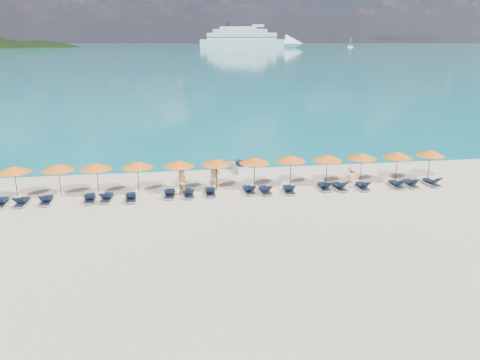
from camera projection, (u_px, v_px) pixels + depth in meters
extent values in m
plane|color=beige|center=(248.00, 214.00, 27.38)|extent=(1400.00, 1400.00, 0.00)
cube|color=#1FA9B2|center=(170.00, 46.00, 651.90)|extent=(1600.00, 1300.00, 0.01)
ellipsoid|color=black|center=(42.00, 78.00, 546.05)|extent=(162.00, 126.00, 85.50)
cube|color=silver|center=(243.00, 43.00, 529.39)|extent=(96.16, 55.76, 8.85)
cone|color=silver|center=(294.00, 44.00, 514.53)|extent=(25.71, 25.71, 19.47)
cube|color=silver|center=(242.00, 36.00, 527.53)|extent=(77.29, 45.42, 7.08)
cube|color=silver|center=(240.00, 31.00, 526.44)|extent=(60.55, 36.67, 4.43)
cube|color=silver|center=(239.00, 28.00, 525.86)|extent=(41.68, 26.33, 3.10)
cube|color=black|center=(242.00, 37.00, 527.92)|extent=(78.25, 45.98, 0.80)
cube|color=black|center=(242.00, 34.00, 527.02)|extent=(76.32, 44.86, 0.80)
cylinder|color=black|center=(228.00, 25.00, 527.94)|extent=(3.89, 3.89, 4.87)
cube|color=silver|center=(286.00, 47.00, 516.45)|extent=(5.88, 1.96, 1.57)
cylinder|color=silver|center=(286.00, 42.00, 514.97)|extent=(0.35, 0.35, 9.81)
cube|color=silver|center=(350.00, 47.00, 544.65)|extent=(6.04, 2.01, 1.61)
cylinder|color=silver|center=(351.00, 42.00, 543.13)|extent=(0.36, 0.36, 10.07)
cube|color=silver|center=(239.00, 168.00, 36.13)|extent=(1.15, 2.30, 0.50)
cube|color=black|center=(240.00, 164.00, 35.86)|extent=(0.59, 0.98, 0.32)
cylinder|color=black|center=(237.00, 160.00, 36.49)|extent=(0.51, 0.13, 0.06)
imported|color=tan|center=(215.00, 177.00, 31.44)|extent=(0.71, 0.51, 1.83)
imported|color=tan|center=(182.00, 183.00, 30.30)|extent=(1.00, 0.95, 1.81)
imported|color=tan|center=(351.00, 177.00, 31.95)|extent=(1.01, 0.51, 1.53)
cylinder|color=black|center=(16.00, 183.00, 29.55)|extent=(0.05, 0.05, 2.20)
cone|color=orange|center=(14.00, 169.00, 29.28)|extent=(2.10, 2.10, 0.42)
sphere|color=black|center=(13.00, 166.00, 29.22)|extent=(0.08, 0.08, 0.08)
cylinder|color=black|center=(60.00, 181.00, 30.06)|extent=(0.05, 0.05, 2.20)
cone|color=orange|center=(58.00, 167.00, 29.79)|extent=(2.10, 2.10, 0.42)
sphere|color=black|center=(58.00, 164.00, 29.73)|extent=(0.08, 0.08, 0.08)
cylinder|color=black|center=(98.00, 180.00, 30.31)|extent=(0.05, 0.05, 2.20)
cone|color=orange|center=(96.00, 166.00, 30.05)|extent=(2.10, 2.10, 0.42)
sphere|color=black|center=(96.00, 163.00, 29.98)|extent=(0.08, 0.08, 0.08)
cylinder|color=black|center=(138.00, 178.00, 30.68)|extent=(0.05, 0.05, 2.20)
cone|color=orange|center=(137.00, 164.00, 30.41)|extent=(2.10, 2.10, 0.42)
sphere|color=black|center=(137.00, 161.00, 30.35)|extent=(0.08, 0.08, 0.08)
cylinder|color=black|center=(179.00, 177.00, 30.96)|extent=(0.05, 0.05, 2.20)
cone|color=orange|center=(179.00, 163.00, 30.69)|extent=(2.10, 2.10, 0.42)
sphere|color=black|center=(179.00, 160.00, 30.63)|extent=(0.08, 0.08, 0.08)
cylinder|color=black|center=(217.00, 175.00, 31.33)|extent=(0.05, 0.05, 2.20)
cone|color=orange|center=(216.00, 162.00, 31.06)|extent=(2.10, 2.10, 0.42)
sphere|color=black|center=(216.00, 159.00, 31.00)|extent=(0.08, 0.08, 0.08)
cylinder|color=black|center=(254.00, 173.00, 31.74)|extent=(0.05, 0.05, 2.20)
cone|color=orange|center=(255.00, 160.00, 31.47)|extent=(2.10, 2.10, 0.42)
sphere|color=black|center=(255.00, 157.00, 31.41)|extent=(0.08, 0.08, 0.08)
cylinder|color=black|center=(290.00, 171.00, 32.28)|extent=(0.05, 0.05, 2.20)
cone|color=orange|center=(291.00, 158.00, 32.01)|extent=(2.10, 2.10, 0.42)
sphere|color=black|center=(291.00, 155.00, 31.95)|extent=(0.08, 0.08, 0.08)
cylinder|color=black|center=(327.00, 170.00, 32.44)|extent=(0.05, 0.05, 2.20)
cone|color=orange|center=(327.00, 157.00, 32.17)|extent=(2.10, 2.10, 0.42)
sphere|color=black|center=(327.00, 154.00, 32.11)|extent=(0.08, 0.08, 0.08)
cylinder|color=black|center=(361.00, 168.00, 32.91)|extent=(0.05, 0.05, 2.20)
cone|color=orange|center=(362.00, 156.00, 32.64)|extent=(2.10, 2.10, 0.42)
sphere|color=black|center=(362.00, 153.00, 32.58)|extent=(0.08, 0.08, 0.08)
cylinder|color=black|center=(397.00, 167.00, 33.20)|extent=(0.05, 0.05, 2.20)
cone|color=orange|center=(398.00, 155.00, 32.93)|extent=(2.10, 2.10, 0.42)
sphere|color=black|center=(398.00, 152.00, 32.87)|extent=(0.08, 0.08, 0.08)
cylinder|color=black|center=(429.00, 165.00, 33.75)|extent=(0.05, 0.05, 2.20)
cone|color=orange|center=(431.00, 153.00, 33.48)|extent=(2.10, 2.10, 0.42)
sphere|color=black|center=(431.00, 150.00, 33.42)|extent=(0.08, 0.08, 0.08)
cube|color=silver|center=(1.00, 204.00, 28.73)|extent=(0.69, 1.72, 0.06)
cube|color=black|center=(2.00, 200.00, 28.92)|extent=(0.59, 1.12, 0.04)
cube|color=silver|center=(22.00, 203.00, 28.80)|extent=(0.72, 1.73, 0.06)
cube|color=black|center=(23.00, 199.00, 28.99)|extent=(0.61, 1.13, 0.04)
cube|color=black|center=(18.00, 200.00, 28.16)|extent=(0.58, 0.57, 0.43)
cube|color=silver|center=(46.00, 201.00, 29.10)|extent=(0.67, 1.72, 0.06)
cube|color=black|center=(47.00, 198.00, 29.29)|extent=(0.58, 1.12, 0.04)
cube|color=black|center=(44.00, 198.00, 28.47)|extent=(0.57, 0.55, 0.43)
cube|color=silver|center=(90.00, 200.00, 29.46)|extent=(0.74, 1.74, 0.06)
cube|color=black|center=(90.00, 196.00, 29.64)|extent=(0.62, 1.14, 0.04)
cube|color=black|center=(89.00, 196.00, 28.82)|extent=(0.59, 0.57, 0.43)
cube|color=silver|center=(107.00, 199.00, 29.59)|extent=(0.77, 1.75, 0.06)
cube|color=black|center=(108.00, 195.00, 29.78)|extent=(0.65, 1.14, 0.04)
cube|color=black|center=(104.00, 195.00, 28.95)|extent=(0.60, 0.58, 0.43)
cube|color=silver|center=(131.00, 199.00, 29.62)|extent=(0.68, 1.72, 0.06)
cube|color=black|center=(131.00, 195.00, 29.81)|extent=(0.59, 1.12, 0.04)
cube|color=black|center=(130.00, 195.00, 28.98)|extent=(0.57, 0.56, 0.43)
cube|color=silver|center=(170.00, 195.00, 30.31)|extent=(0.76, 1.75, 0.06)
cube|color=black|center=(170.00, 191.00, 30.50)|extent=(0.64, 1.14, 0.04)
cube|color=black|center=(169.00, 192.00, 29.67)|extent=(0.59, 0.58, 0.43)
cube|color=silver|center=(188.00, 195.00, 30.38)|extent=(0.78, 1.75, 0.06)
cube|color=black|center=(188.00, 191.00, 30.56)|extent=(0.65, 1.15, 0.04)
cube|color=black|center=(189.00, 191.00, 29.75)|extent=(0.60, 0.59, 0.43)
cube|color=silver|center=(210.00, 193.00, 30.68)|extent=(0.64, 1.71, 0.06)
cube|color=black|center=(210.00, 190.00, 30.87)|extent=(0.56, 1.11, 0.04)
cube|color=black|center=(211.00, 190.00, 30.04)|extent=(0.56, 0.54, 0.43)
cube|color=silver|center=(249.00, 191.00, 31.08)|extent=(0.77, 1.75, 0.06)
cube|color=black|center=(248.00, 188.00, 31.27)|extent=(0.64, 1.14, 0.04)
cube|color=black|center=(252.00, 188.00, 30.45)|extent=(0.60, 0.58, 0.43)
cube|color=silver|center=(265.00, 191.00, 31.03)|extent=(0.78, 1.75, 0.06)
cube|color=black|center=(264.00, 188.00, 31.21)|extent=(0.65, 1.15, 0.04)
cube|color=black|center=(268.00, 188.00, 30.40)|extent=(0.60, 0.59, 0.43)
cube|color=silver|center=(289.00, 191.00, 31.15)|extent=(0.71, 1.73, 0.06)
cube|color=black|center=(288.00, 187.00, 31.34)|extent=(0.61, 1.13, 0.04)
cube|color=black|center=(291.00, 187.00, 30.51)|extent=(0.58, 0.57, 0.43)
cube|color=silver|center=(324.00, 188.00, 31.79)|extent=(0.65, 1.71, 0.06)
cube|color=black|center=(323.00, 184.00, 31.98)|extent=(0.57, 1.11, 0.04)
cube|color=black|center=(327.00, 184.00, 31.14)|extent=(0.56, 0.55, 0.43)
cube|color=silver|center=(339.00, 188.00, 31.75)|extent=(0.74, 1.74, 0.06)
cube|color=black|center=(338.00, 185.00, 31.94)|extent=(0.63, 1.14, 0.04)
cube|color=black|center=(343.00, 185.00, 31.12)|extent=(0.59, 0.57, 0.43)
cube|color=silver|center=(362.00, 187.00, 31.86)|extent=(0.71, 1.73, 0.06)
cube|color=black|center=(361.00, 184.00, 32.06)|extent=(0.61, 1.13, 0.04)
cube|color=black|center=(366.00, 184.00, 31.22)|extent=(0.58, 0.57, 0.43)
cube|color=silver|center=(396.00, 185.00, 32.29)|extent=(0.64, 1.71, 0.06)
cube|color=black|center=(395.00, 182.00, 32.48)|extent=(0.56, 1.11, 0.04)
cube|color=black|center=(401.00, 182.00, 31.65)|extent=(0.56, 0.54, 0.43)
cube|color=silver|center=(411.00, 185.00, 32.47)|extent=(0.74, 1.74, 0.06)
cube|color=black|center=(409.00, 181.00, 32.66)|extent=(0.63, 1.14, 0.04)
cube|color=black|center=(415.00, 181.00, 31.83)|extent=(0.59, 0.58, 0.43)
cube|color=silver|center=(431.00, 183.00, 32.73)|extent=(0.79, 1.76, 0.06)
cube|color=black|center=(429.00, 180.00, 32.91)|extent=(0.66, 1.15, 0.04)
cube|color=black|center=(437.00, 180.00, 32.10)|extent=(0.60, 0.59, 0.43)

